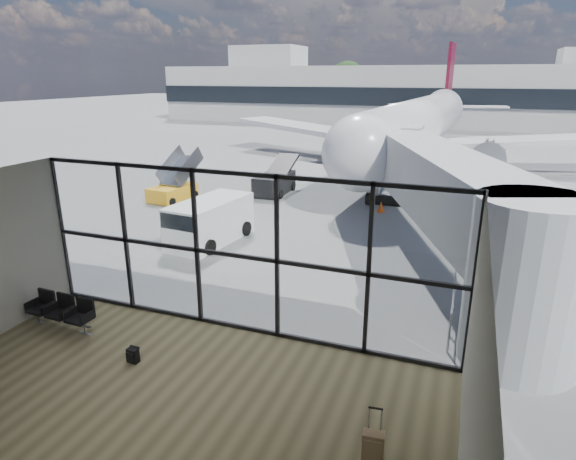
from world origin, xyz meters
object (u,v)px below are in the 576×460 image
Objects in this scene: airliner at (420,124)px; mobile_stairs at (174,190)px; seating_row at (63,309)px; service_van at (209,221)px; belt_loader at (275,182)px; backpack at (133,355)px; suitcase at (373,446)px.

airliner reaches higher than mobile_stairs.
service_van is (0.26, 7.83, 0.41)m from seating_row.
mobile_stairs is (-5.55, 5.71, -0.38)m from service_van.
belt_loader is 5.99m from mobile_stairs.
airliner reaches higher than service_van.
belt_loader is (-6.81, -14.24, -2.40)m from airliner.
seating_row is 0.49× the size of service_van.
backpack is at bearing -80.11° from belt_loader.
service_van is 9.32m from belt_loader.
suitcase is at bearing -41.26° from service_van.
airliner is 24.39m from service_van.
airliner is (-2.86, 33.27, 2.75)m from suitcase.
seating_row is 5.12× the size of backpack.
belt_loader is (-0.48, 17.12, 0.16)m from seating_row.
backpack is 6.29m from suitcase.
backpack is at bearing -52.57° from mobile_stairs.
backpack is at bearing -13.53° from seating_row.
suitcase is 33.51m from airliner.
belt_loader reaches higher than backpack.
suitcase is (9.19, -1.91, -0.20)m from seating_row.
mobile_stairs is at bearing 126.80° from suitcase.
seating_row is 0.48× the size of belt_loader.
service_van is (-8.93, 9.75, 0.61)m from suitcase.
mobile_stairs is (-14.48, 15.46, 0.22)m from suitcase.
airliner is at bearing 86.68° from backpack.
seating_row is 3.12m from backpack.
service_van is at bearing 126.18° from suitcase.
airliner is at bearing 64.39° from mobile_stairs.
service_van is (-2.74, 8.66, 0.73)m from backpack.
belt_loader is (-0.74, 9.29, -0.25)m from service_van.
service_van is at bearing -86.50° from belt_loader.
airliner reaches higher than suitcase.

